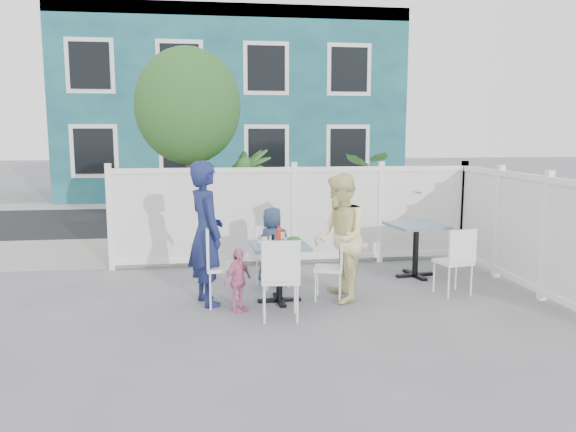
{
  "coord_description": "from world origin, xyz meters",
  "views": [
    {
      "loc": [
        -1.22,
        -6.54,
        2.15
      ],
      "look_at": [
        -0.22,
        0.78,
        1.05
      ],
      "focal_mm": 35.0,
      "sensor_mm": 36.0,
      "label": 1
    }
  ],
  "objects": [
    {
      "name": "spare_table",
      "position": [
        1.79,
        1.37,
        0.62
      ],
      "size": [
        0.87,
        0.87,
        0.8
      ],
      "rotation": [
        0.0,
        0.0,
        0.16
      ],
      "color": "slate",
      "rests_on": "ground"
    },
    {
      "name": "fence_back",
      "position": [
        0.1,
        2.4,
        0.78
      ],
      "size": [
        5.86,
        0.08,
        1.6
      ],
      "color": "white",
      "rests_on": "ground"
    },
    {
      "name": "chair_back",
      "position": [
        -0.42,
        1.17,
        0.49
      ],
      "size": [
        0.49,
        0.49,
        0.85
      ],
      "rotation": [
        0.0,
        0.0,
        3.51
      ],
      "color": "white",
      "rests_on": "ground"
    },
    {
      "name": "building",
      "position": [
        -0.5,
        14.0,
        3.0
      ],
      "size": [
        11.0,
        6.0,
        6.0
      ],
      "color": "#154553",
      "rests_on": "ground"
    },
    {
      "name": "ketchup_bottle",
      "position": [
        -0.39,
        0.42,
        0.85
      ],
      "size": [
        0.06,
        0.06,
        0.19
      ],
      "primitive_type": "cylinder",
      "color": "red",
      "rests_on": "main_table"
    },
    {
      "name": "woman",
      "position": [
        0.38,
        0.33,
        0.82
      ],
      "size": [
        0.64,
        0.82,
        1.65
      ],
      "primitive_type": "imported",
      "rotation": [
        0.0,
        0.0,
        -1.6
      ],
      "color": "#E5D94E",
      "rests_on": "ground"
    },
    {
      "name": "pepper_shaker",
      "position": [
        -0.44,
        0.66,
        0.79
      ],
      "size": [
        0.03,
        0.03,
        0.07
      ],
      "primitive_type": "cylinder",
      "color": "black",
      "rests_on": "main_table"
    },
    {
      "name": "potted_shrub_b",
      "position": [
        1.86,
        3.0,
        0.89
      ],
      "size": [
        1.62,
        1.41,
        1.78
      ],
      "primitive_type": "imported",
      "rotation": [
        0.0,
        0.0,
        3.13
      ],
      "color": "#224D1E",
      "rests_on": "ground"
    },
    {
      "name": "toddler",
      "position": [
        -0.93,
        0.05,
        0.39
      ],
      "size": [
        0.45,
        0.46,
        0.77
      ],
      "primitive_type": "imported",
      "rotation": [
        0.0,
        0.0,
        0.8
      ],
      "color": "pink",
      "rests_on": "ground"
    },
    {
      "name": "street",
      "position": [
        0.0,
        7.5,
        0.0
      ],
      "size": [
        24.0,
        5.0,
        0.01
      ],
      "primitive_type": "cube",
      "color": "black",
      "rests_on": "ground"
    },
    {
      "name": "main_table",
      "position": [
        -0.39,
        0.38,
        0.58
      ],
      "size": [
        0.75,
        0.75,
        0.75
      ],
      "rotation": [
        0.0,
        0.0,
        0.05
      ],
      "color": "slate",
      "rests_on": "ground"
    },
    {
      "name": "coffee_cup_a",
      "position": [
        -0.59,
        0.32,
        0.81
      ],
      "size": [
        0.08,
        0.08,
        0.12
      ],
      "primitive_type": "cylinder",
      "color": "beige",
      "rests_on": "main_table"
    },
    {
      "name": "utility_cabinet",
      "position": [
        -2.14,
        4.0,
        0.59
      ],
      "size": [
        0.68,
        0.52,
        1.18
      ],
      "primitive_type": "cube",
      "rotation": [
        0.0,
        0.0,
        -0.11
      ],
      "color": "gold",
      "rests_on": "ground"
    },
    {
      "name": "tree",
      "position": [
        -1.6,
        3.3,
        2.59
      ],
      "size": [
        1.8,
        1.62,
        3.59
      ],
      "color": "#382316",
      "rests_on": "ground"
    },
    {
      "name": "near_sidewalk",
      "position": [
        0.0,
        3.8,
        0.01
      ],
      "size": [
        24.0,
        2.6,
        0.01
      ],
      "primitive_type": "cube",
      "color": "gray",
      "rests_on": "ground"
    },
    {
      "name": "chair_near",
      "position": [
        -0.46,
        -0.36,
        0.56
      ],
      "size": [
        0.46,
        0.45,
        0.96
      ],
      "rotation": [
        0.0,
        0.0,
        -0.07
      ],
      "color": "white",
      "rests_on": "ground"
    },
    {
      "name": "salad_bowl",
      "position": [
        -0.2,
        0.41,
        0.78
      ],
      "size": [
        0.24,
        0.24,
        0.06
      ],
      "primitive_type": "imported",
      "color": "white",
      "rests_on": "main_table"
    },
    {
      "name": "plate_main",
      "position": [
        -0.42,
        0.19,
        0.76
      ],
      "size": [
        0.24,
        0.24,
        0.02
      ],
      "primitive_type": "cylinder",
      "color": "white",
      "rests_on": "main_table"
    },
    {
      "name": "man",
      "position": [
        -1.3,
        0.43,
        0.91
      ],
      "size": [
        0.63,
        0.77,
        1.81
      ],
      "primitive_type": "imported",
      "rotation": [
        0.0,
        0.0,
        1.91
      ],
      "color": "navy",
      "rests_on": "ground"
    },
    {
      "name": "plate_side",
      "position": [
        -0.54,
        0.47,
        0.76
      ],
      "size": [
        0.24,
        0.24,
        0.02
      ],
      "primitive_type": "cylinder",
      "color": "white",
      "rests_on": "main_table"
    },
    {
      "name": "fence_right",
      "position": [
        3.0,
        0.6,
        0.78
      ],
      "size": [
        0.08,
        3.66,
        1.6
      ],
      "rotation": [
        0.0,
        0.0,
        1.57
      ],
      "color": "white",
      "rests_on": "ground"
    },
    {
      "name": "coffee_cup_b",
      "position": [
        -0.33,
        0.62,
        0.81
      ],
      "size": [
        0.08,
        0.08,
        0.12
      ],
      "primitive_type": "cylinder",
      "color": "beige",
      "rests_on": "main_table"
    },
    {
      "name": "chair_right",
      "position": [
        0.33,
        0.38,
        0.49
      ],
      "size": [
        0.46,
        0.46,
        0.84
      ],
      "rotation": [
        0.0,
        0.0,
        1.3
      ],
      "color": "white",
      "rests_on": "ground"
    },
    {
      "name": "chair_spare",
      "position": [
        1.97,
        0.33,
        0.53
      ],
      "size": [
        0.48,
        0.47,
        0.91
      ],
      "rotation": [
        0.0,
        0.0,
        0.21
      ],
      "color": "white",
      "rests_on": "ground"
    },
    {
      "name": "salt_shaker",
      "position": [
        -0.48,
        0.6,
        0.79
      ],
      "size": [
        0.03,
        0.03,
        0.07
      ],
      "primitive_type": "cylinder",
      "color": "white",
      "rests_on": "main_table"
    },
    {
      "name": "ground",
      "position": [
        0.0,
        0.0,
        0.0
      ],
      "size": [
        80.0,
        80.0,
        0.0
      ],
      "primitive_type": "plane",
      "color": "slate"
    },
    {
      "name": "boy",
      "position": [
        -0.38,
        1.27,
        0.55
      ],
      "size": [
        0.6,
        0.45,
        1.11
      ],
      "primitive_type": "imported",
      "rotation": [
        0.0,
        0.0,
        2.95
      ],
      "color": "navy",
      "rests_on": "ground"
    },
    {
      "name": "far_sidewalk",
      "position": [
        0.0,
        10.6,
        0.01
      ],
      "size": [
        24.0,
        1.6,
        0.01
      ],
      "primitive_type": "cube",
      "color": "gray",
      "rests_on": "ground"
    },
    {
      "name": "potted_shrub_a",
      "position": [
        -0.67,
        3.1,
        0.93
      ],
      "size": [
        1.46,
        1.46,
        1.86
      ],
      "primitive_type": "imported",
      "rotation": [
        0.0,
        0.0,
        5.34
      ],
      "color": "#224D1E",
      "rests_on": "ground"
    },
    {
      "name": "chair_left",
      "position": [
        -1.18,
        0.34,
        0.58
      ],
      "size": [
        0.46,
        0.47,
        0.99
      ],
      "rotation": [
        0.0,
        0.0,
        -1.52
      ],
      "color": "white",
      "rests_on": "ground"
    }
  ]
}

